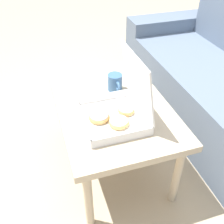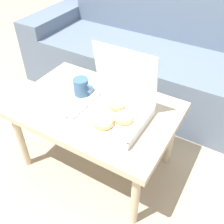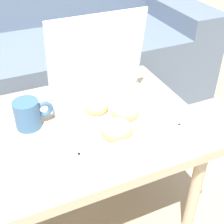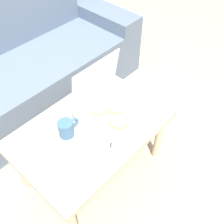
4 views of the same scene
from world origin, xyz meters
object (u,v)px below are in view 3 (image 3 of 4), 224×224
object	(u,v)px
couch	(25,61)
coffee_table	(72,138)
pastry_box	(109,103)
coffee_mug	(28,114)

from	to	relation	value
couch	coffee_table	xyz separation A→B (m)	(0.00, -0.94, 0.12)
pastry_box	coffee_mug	size ratio (longest dim) A/B	2.68
couch	coffee_mug	size ratio (longest dim) A/B	17.04
coffee_table	pastry_box	bearing A→B (deg)	-3.65
couch	coffee_mug	bearing A→B (deg)	-98.14
couch	coffee_table	bearing A→B (deg)	-90.00
couch	pastry_box	distance (m)	0.99
coffee_table	coffee_mug	bearing A→B (deg)	154.14
coffee_mug	pastry_box	bearing A→B (deg)	-14.61
coffee_table	coffee_mug	size ratio (longest dim) A/B	6.80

